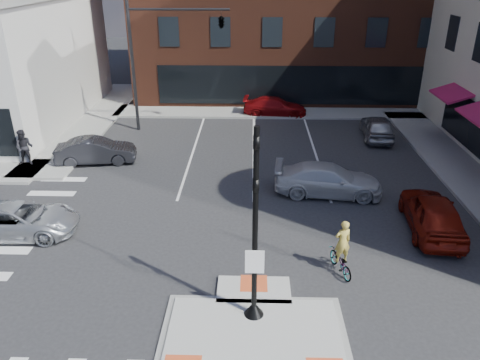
{
  "coord_description": "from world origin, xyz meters",
  "views": [
    {
      "loc": [
        -0.11,
        -10.8,
        9.78
      ],
      "look_at": [
        -0.57,
        6.04,
        2.0
      ],
      "focal_mm": 35.0,
      "sensor_mm": 36.0,
      "label": 1
    }
  ],
  "objects_px": {
    "white_pickup": "(328,180)",
    "bg_car_silver": "(377,127)",
    "bg_car_dark": "(96,151)",
    "cyclist": "(341,255)",
    "red_sedan": "(432,213)",
    "silver_suv": "(18,220)",
    "pedestrian_a": "(24,147)",
    "bg_car_red": "(275,106)"
  },
  "relations": [
    {
      "from": "silver_suv",
      "to": "pedestrian_a",
      "type": "relative_size",
      "value": 2.46
    },
    {
      "from": "red_sedan",
      "to": "bg_car_dark",
      "type": "bearing_deg",
      "value": -18.04
    },
    {
      "from": "white_pickup",
      "to": "red_sedan",
      "type": "bearing_deg",
      "value": -125.83
    },
    {
      "from": "bg_car_dark",
      "to": "red_sedan",
      "type": "bearing_deg",
      "value": -122.89
    },
    {
      "from": "bg_car_dark",
      "to": "pedestrian_a",
      "type": "xyz_separation_m",
      "value": [
        -3.5,
        -0.67,
        0.41
      ]
    },
    {
      "from": "bg_car_silver",
      "to": "pedestrian_a",
      "type": "height_order",
      "value": "pedestrian_a"
    },
    {
      "from": "bg_car_silver",
      "to": "bg_car_dark",
      "type": "bearing_deg",
      "value": 20.35
    },
    {
      "from": "white_pickup",
      "to": "pedestrian_a",
      "type": "height_order",
      "value": "pedestrian_a"
    },
    {
      "from": "bg_car_silver",
      "to": "cyclist",
      "type": "height_order",
      "value": "cyclist"
    },
    {
      "from": "white_pickup",
      "to": "bg_car_red",
      "type": "xyz_separation_m",
      "value": [
        -1.96,
        12.5,
        -0.07
      ]
    },
    {
      "from": "silver_suv",
      "to": "bg_car_dark",
      "type": "distance_m",
      "value": 7.45
    },
    {
      "from": "white_pickup",
      "to": "bg_car_silver",
      "type": "height_order",
      "value": "white_pickup"
    },
    {
      "from": "bg_car_dark",
      "to": "cyclist",
      "type": "relative_size",
      "value": 2.05
    },
    {
      "from": "pedestrian_a",
      "to": "cyclist",
      "type": "bearing_deg",
      "value": -35.03
    },
    {
      "from": "cyclist",
      "to": "white_pickup",
      "type": "bearing_deg",
      "value": -110.7
    },
    {
      "from": "bg_car_dark",
      "to": "bg_car_silver",
      "type": "bearing_deg",
      "value": -84.44
    },
    {
      "from": "white_pickup",
      "to": "cyclist",
      "type": "relative_size",
      "value": 2.43
    },
    {
      "from": "bg_car_silver",
      "to": "silver_suv",
      "type": "bearing_deg",
      "value": 40.02
    },
    {
      "from": "white_pickup",
      "to": "bg_car_red",
      "type": "bearing_deg",
      "value": 14.33
    },
    {
      "from": "red_sedan",
      "to": "white_pickup",
      "type": "bearing_deg",
      "value": -36.16
    },
    {
      "from": "bg_car_red",
      "to": "cyclist",
      "type": "relative_size",
      "value": 2.18
    },
    {
      "from": "bg_car_red",
      "to": "pedestrian_a",
      "type": "xyz_separation_m",
      "value": [
        -13.48,
        -9.73,
        0.45
      ]
    },
    {
      "from": "white_pickup",
      "to": "pedestrian_a",
      "type": "bearing_deg",
      "value": 85.21
    },
    {
      "from": "white_pickup",
      "to": "bg_car_silver",
      "type": "distance_m",
      "value": 8.86
    },
    {
      "from": "silver_suv",
      "to": "red_sedan",
      "type": "bearing_deg",
      "value": -89.94
    },
    {
      "from": "cyclist",
      "to": "pedestrian_a",
      "type": "bearing_deg",
      "value": -47.38
    },
    {
      "from": "silver_suv",
      "to": "bg_car_dark",
      "type": "xyz_separation_m",
      "value": [
        0.8,
        7.4,
        0.04
      ]
    },
    {
      "from": "bg_car_silver",
      "to": "cyclist",
      "type": "xyz_separation_m",
      "value": [
        -4.56,
        -14.0,
        -0.03
      ]
    },
    {
      "from": "red_sedan",
      "to": "cyclist",
      "type": "xyz_separation_m",
      "value": [
        -4.1,
        -2.94,
        -0.1
      ]
    },
    {
      "from": "red_sedan",
      "to": "bg_car_silver",
      "type": "bearing_deg",
      "value": -87.27
    },
    {
      "from": "silver_suv",
      "to": "bg_car_red",
      "type": "relative_size",
      "value": 1.05
    },
    {
      "from": "red_sedan",
      "to": "bg_car_dark",
      "type": "distance_m",
      "value": 16.97
    },
    {
      "from": "bg_car_silver",
      "to": "bg_car_red",
      "type": "distance_m",
      "value": 7.66
    },
    {
      "from": "silver_suv",
      "to": "white_pickup",
      "type": "xyz_separation_m",
      "value": [
        12.74,
        3.95,
        0.07
      ]
    },
    {
      "from": "white_pickup",
      "to": "bg_car_dark",
      "type": "xyz_separation_m",
      "value": [
        -11.94,
        3.45,
        -0.03
      ]
    },
    {
      "from": "white_pickup",
      "to": "bg_car_silver",
      "type": "relative_size",
      "value": 1.18
    },
    {
      "from": "bg_car_red",
      "to": "pedestrian_a",
      "type": "height_order",
      "value": "pedestrian_a"
    },
    {
      "from": "silver_suv",
      "to": "bg_car_silver",
      "type": "xyz_separation_m",
      "value": [
        16.85,
        11.8,
        0.07
      ]
    },
    {
      "from": "red_sedan",
      "to": "cyclist",
      "type": "relative_size",
      "value": 2.26
    },
    {
      "from": "red_sedan",
      "to": "bg_car_dark",
      "type": "relative_size",
      "value": 1.1
    },
    {
      "from": "bg_car_dark",
      "to": "bg_car_red",
      "type": "height_order",
      "value": "bg_car_dark"
    },
    {
      "from": "cyclist",
      "to": "pedestrian_a",
      "type": "height_order",
      "value": "pedestrian_a"
    }
  ]
}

